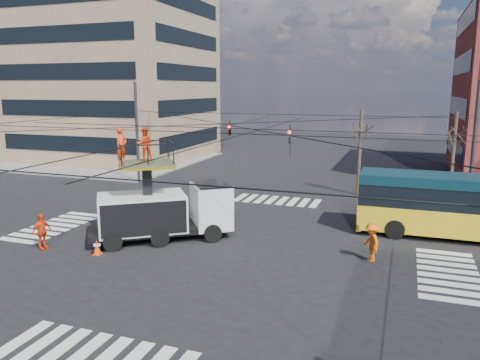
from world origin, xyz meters
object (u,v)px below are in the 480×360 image
(traffic_cone, at_px, (97,247))
(worker_ground, at_px, (42,232))
(utility_truck, at_px, (164,201))
(flagger, at_px, (371,242))

(traffic_cone, height_order, worker_ground, worker_ground)
(utility_truck, distance_m, worker_ground, 5.89)
(traffic_cone, xyz_separation_m, worker_ground, (-2.88, -0.26, 0.52))
(traffic_cone, relative_size, worker_ground, 0.40)
(worker_ground, bearing_deg, traffic_cone, -73.79)
(traffic_cone, height_order, flagger, flagger)
(utility_truck, relative_size, worker_ground, 4.06)
(utility_truck, bearing_deg, traffic_cone, -156.55)
(utility_truck, xyz_separation_m, flagger, (10.06, 0.24, -1.08))
(utility_truck, distance_m, flagger, 10.12)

